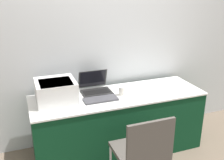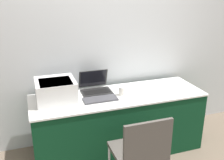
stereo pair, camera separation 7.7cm
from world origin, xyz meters
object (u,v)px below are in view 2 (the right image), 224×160
object	(u,v)px
laptop_left	(95,87)
coffee_cup	(122,91)
printer	(56,90)
external_keyboard	(100,99)
chair	(141,151)

from	to	relation	value
laptop_left	coffee_cup	distance (m)	0.34
printer	external_keyboard	bearing A→B (deg)	-18.05
coffee_cup	chair	bearing A→B (deg)	-97.42
external_keyboard	chair	distance (m)	0.77
printer	external_keyboard	world-z (taller)	printer
laptop_left	coffee_cup	bearing A→B (deg)	-38.60
coffee_cup	laptop_left	bearing A→B (deg)	141.40
external_keyboard	chair	bearing A→B (deg)	-75.40
external_keyboard	printer	bearing A→B (deg)	161.95
printer	coffee_cup	world-z (taller)	printer
printer	laptop_left	bearing A→B (deg)	13.68
laptop_left	external_keyboard	world-z (taller)	laptop_left
external_keyboard	chair	world-z (taller)	chair
coffee_cup	chair	size ratio (longest dim) A/B	0.11
printer	chair	xyz separation A→B (m)	(0.65, -0.85, -0.37)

